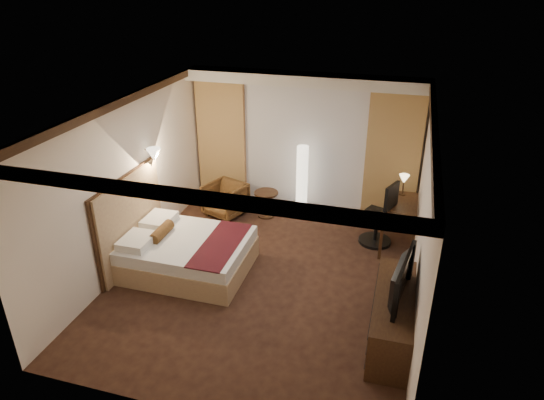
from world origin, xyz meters
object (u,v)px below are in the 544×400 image
(armchair, at_px, (225,198))
(office_chair, at_px, (378,212))
(side_table, at_px, (266,204))
(floor_lamp, at_px, (302,180))
(bed, at_px, (188,254))
(desk, at_px, (398,225))
(television, at_px, (395,274))
(dresser, at_px, (392,316))

(armchair, xyz_separation_m, office_chair, (2.94, -0.28, 0.24))
(armchair, relative_size, office_chair, 0.60)
(side_table, bearing_deg, floor_lamp, 26.44)
(side_table, bearing_deg, bed, -107.24)
(desk, bearing_deg, bed, -151.21)
(armchair, bearing_deg, bed, -66.17)
(armchair, xyz_separation_m, floor_lamp, (1.42, 0.48, 0.35))
(floor_lamp, bearing_deg, bed, -117.81)
(bed, distance_m, television, 3.37)
(desk, xyz_separation_m, television, (0.02, -2.49, 0.61))
(desk, distance_m, dresser, 2.49)
(floor_lamp, distance_m, office_chair, 1.70)
(bed, xyz_separation_m, desk, (3.19, 1.75, 0.10))
(television, bearing_deg, bed, 86.12)
(office_chair, bearing_deg, armchair, -163.27)
(floor_lamp, relative_size, desk, 1.13)
(armchair, bearing_deg, dresser, -18.67)
(office_chair, bearing_deg, floor_lamp, 175.72)
(bed, xyz_separation_m, television, (3.21, -0.74, 0.71))
(dresser, bearing_deg, armchair, 141.07)
(armchair, distance_m, dresser, 4.32)
(bed, height_order, television, television)
(armchair, height_order, office_chair, office_chair)
(armchair, distance_m, side_table, 0.81)
(armchair, distance_m, office_chair, 2.96)
(dresser, bearing_deg, bed, 167.19)
(armchair, distance_m, desk, 3.32)
(bed, bearing_deg, armchair, 93.57)
(office_chair, bearing_deg, desk, 29.75)
(bed, relative_size, dresser, 1.09)
(armchair, distance_m, floor_lamp, 1.54)
(armchair, xyz_separation_m, television, (3.33, -2.71, 0.63))
(bed, distance_m, floor_lamp, 2.81)
(side_table, xyz_separation_m, office_chair, (2.15, -0.44, 0.34))
(side_table, xyz_separation_m, dresser, (2.57, -2.88, 0.08))
(bed, xyz_separation_m, office_chair, (2.81, 1.70, 0.32))
(side_table, height_order, desk, desk)
(side_table, distance_m, desk, 2.55)
(office_chair, height_order, dresser, office_chair)
(bed, bearing_deg, television, -12.93)
(desk, bearing_deg, office_chair, -172.37)
(dresser, bearing_deg, floor_lamp, 121.32)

